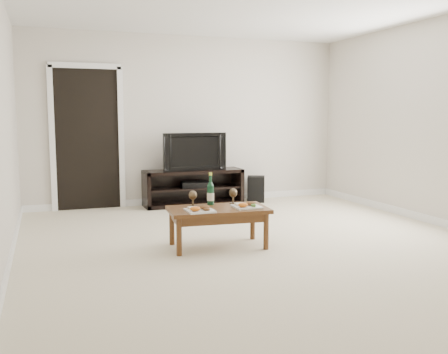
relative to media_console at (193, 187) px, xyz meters
The scene contains 13 objects.
floor 2.51m from the media_console, 89.76° to the right, with size 5.50×5.50×0.00m, color beige.
back_wall 1.06m from the media_console, 87.83° to the left, with size 5.00×0.04×2.60m, color beige.
doorway 1.73m from the media_console, behind, with size 0.90×0.02×2.05m, color black.
media_console is the anchor object (origin of this frame).
television 0.56m from the media_console, ahead, with size 0.99×0.13×0.57m, color black.
av_receiver 0.06m from the media_console, 22.94° to the right, with size 0.40×0.30×0.08m, color black.
subwoofer 1.04m from the media_console, ahead, with size 0.27×0.27×0.41m, color black.
coffee_table 2.50m from the media_console, 100.33° to the right, with size 1.03×0.56×0.42m, color #513116.
plate_left 2.68m from the media_console, 104.87° to the right, with size 0.27×0.27×0.07m, color white.
plate_right 2.56m from the media_console, 93.58° to the right, with size 0.27×0.27×0.07m, color white.
wine_bottle 2.32m from the media_console, 101.61° to the right, with size 0.07×0.07×0.35m, color #0E361E.
goblet_left 2.39m from the media_console, 106.38° to the right, with size 0.09×0.09×0.17m, color #3E3222, non-canonical shape.
goblet_right 2.30m from the media_console, 95.27° to the right, with size 0.09×0.09×0.17m, color #3E3222, non-canonical shape.
Camera 1 is at (-2.14, -4.83, 1.39)m, focal length 40.00 mm.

